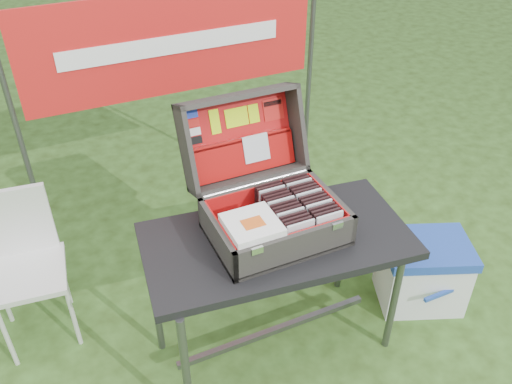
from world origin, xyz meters
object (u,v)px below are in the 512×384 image
table (275,296)px  cooler (422,272)px  cardboard_box (345,244)px  suitcase (270,181)px  chair (27,276)px

table → cooler: (0.90, -0.04, -0.17)m
cooler → cardboard_box: cooler is taller
suitcase → cardboard_box: size_ratio=1.63×
cooler → cardboard_box: (-0.24, 0.41, -0.03)m
cooler → cardboard_box: bearing=142.9°
table → cooler: 0.92m
suitcase → cooler: 1.21m
suitcase → chair: (-1.08, 0.53, -0.59)m
cooler → chair: chair is taller
suitcase → chair: bearing=154.0°
cooler → cardboard_box: 0.48m
table → cooler: size_ratio=2.58×
table → suitcase: 0.64m
table → cardboard_box: (0.65, 0.37, -0.20)m
table → suitcase: suitcase is taller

